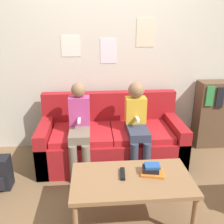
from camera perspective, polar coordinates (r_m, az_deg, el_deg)
The scene contains 9 objects.
ground_plane at distance 2.88m, azimuth 0.63°, elevation -15.89°, with size 10.00×10.00×0.00m, color brown.
wall_back at distance 3.35m, azimuth -0.89°, elevation 13.35°, with size 8.00×0.07×2.60m.
couch at distance 3.18m, azimuth -0.21°, elevation -6.40°, with size 1.74×0.79×0.83m.
coffee_table at distance 2.22m, azimuth 4.52°, elevation -15.79°, with size 1.03×0.56×0.44m.
person_left at distance 2.88m, azimuth -7.43°, elevation -2.86°, with size 0.24×0.55×1.04m.
person_right at distance 2.92m, azimuth 5.72°, elevation -2.28°, with size 0.24×0.55×1.03m.
tv_remote at distance 2.22m, azimuth 2.43°, elevation -13.91°, with size 0.06×0.17×0.02m.
book_stack at distance 2.25m, azimuth 9.06°, elevation -12.93°, with size 0.22×0.19×0.08m.
bookshelf at distance 3.76m, azimuth 21.90°, elevation -0.42°, with size 0.45×0.28×0.93m.
Camera 1 is at (-0.22, -2.32, 1.69)m, focal length 40.00 mm.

